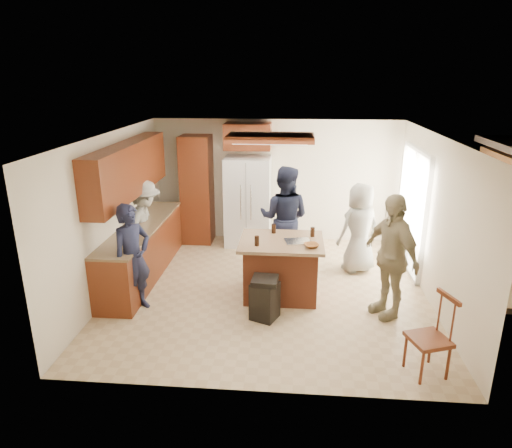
# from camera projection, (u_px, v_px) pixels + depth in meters

# --- Properties ---
(room_shell) EXTENTS (8.00, 5.20, 5.00)m
(room_shell) POSITION_uv_depth(u_px,v_px,m) (512.00, 216.00, 8.36)
(room_shell) COLOR tan
(room_shell) RESTS_ON ground
(person_front_left) EXTENTS (0.70, 0.74, 1.63)m
(person_front_left) POSITION_uv_depth(u_px,v_px,m) (133.00, 258.00, 6.59)
(person_front_left) COLOR #1B1E37
(person_front_left) RESTS_ON ground
(person_behind_left) EXTENTS (1.00, 0.73, 1.86)m
(person_behind_left) POSITION_uv_depth(u_px,v_px,m) (284.00, 218.00, 8.04)
(person_behind_left) COLOR black
(person_behind_left) RESTS_ON ground
(person_behind_right) EXTENTS (0.93, 0.82, 1.59)m
(person_behind_right) POSITION_uv_depth(u_px,v_px,m) (359.00, 228.00, 7.94)
(person_behind_right) COLOR gray
(person_behind_right) RESTS_ON ground
(person_side_right) EXTENTS (0.98, 1.20, 1.82)m
(person_side_right) POSITION_uv_depth(u_px,v_px,m) (391.00, 256.00, 6.43)
(person_side_right) COLOR tan
(person_side_right) RESTS_ON ground
(person_counter) EXTENTS (0.54, 1.07, 1.63)m
(person_counter) POSITION_uv_depth(u_px,v_px,m) (146.00, 226.00, 8.00)
(person_counter) COLOR gray
(person_counter) RESTS_ON ground
(left_cabinetry) EXTENTS (0.64, 3.00, 2.30)m
(left_cabinetry) POSITION_uv_depth(u_px,v_px,m) (138.00, 223.00, 7.70)
(left_cabinetry) COLOR maroon
(left_cabinetry) RESTS_ON ground
(back_wall_units) EXTENTS (1.80, 0.60, 2.45)m
(back_wall_units) POSITION_uv_depth(u_px,v_px,m) (210.00, 177.00, 9.19)
(back_wall_units) COLOR maroon
(back_wall_units) RESTS_ON ground
(refrigerator) EXTENTS (0.90, 0.76, 1.80)m
(refrigerator) POSITION_uv_depth(u_px,v_px,m) (248.00, 202.00, 9.20)
(refrigerator) COLOR white
(refrigerator) RESTS_ON ground
(kitchen_island) EXTENTS (1.28, 1.03, 0.93)m
(kitchen_island) POSITION_uv_depth(u_px,v_px,m) (281.00, 268.00, 7.12)
(kitchen_island) COLOR #974227
(kitchen_island) RESTS_ON ground
(island_items) EXTENTS (0.98, 0.75, 0.15)m
(island_items) POSITION_uv_depth(u_px,v_px,m) (297.00, 240.00, 6.88)
(island_items) COLOR silver
(island_items) RESTS_ON kitchen_island
(trash_bin) EXTENTS (0.45, 0.45, 0.63)m
(trash_bin) POSITION_uv_depth(u_px,v_px,m) (265.00, 298.00, 6.49)
(trash_bin) COLOR black
(trash_bin) RESTS_ON ground
(spindle_chair) EXTENTS (0.54, 0.54, 0.99)m
(spindle_chair) POSITION_uv_depth(u_px,v_px,m) (430.00, 339.00, 5.25)
(spindle_chair) COLOR maroon
(spindle_chair) RESTS_ON ground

